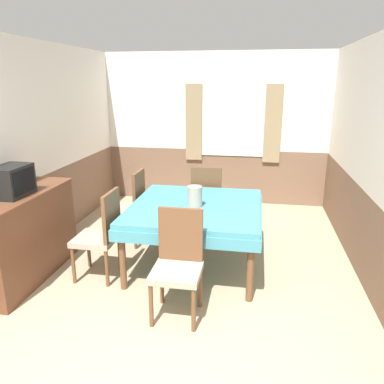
{
  "coord_description": "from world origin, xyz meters",
  "views": [
    {
      "loc": [
        0.75,
        -1.96,
        2.1
      ],
      "look_at": [
        0.04,
        2.06,
        0.9
      ],
      "focal_mm": 35.0,
      "sensor_mm": 36.0,
      "label": 1
    }
  ],
  "objects_px": {
    "chair_left_far": "(131,205)",
    "tv": "(12,181)",
    "dining_table": "(196,213)",
    "chair_head_window": "(207,198)",
    "vase": "(195,196)",
    "chair_left_near": "(102,233)",
    "sideboard": "(25,236)",
    "chair_head_near": "(178,261)"
  },
  "relations": [
    {
      "from": "chair_left_far",
      "to": "tv",
      "type": "relative_size",
      "value": 2.38
    },
    {
      "from": "dining_table",
      "to": "chair_head_window",
      "type": "distance_m",
      "value": 0.99
    },
    {
      "from": "vase",
      "to": "chair_left_far",
      "type": "bearing_deg",
      "value": 150.53
    },
    {
      "from": "chair_head_window",
      "to": "tv",
      "type": "bearing_deg",
      "value": -136.61
    },
    {
      "from": "chair_left_near",
      "to": "vase",
      "type": "distance_m",
      "value": 1.09
    },
    {
      "from": "tv",
      "to": "chair_left_far",
      "type": "bearing_deg",
      "value": 54.91
    },
    {
      "from": "chair_left_near",
      "to": "vase",
      "type": "bearing_deg",
      "value": -66.58
    },
    {
      "from": "chair_head_window",
      "to": "vase",
      "type": "distance_m",
      "value": 1.1
    },
    {
      "from": "chair_left_near",
      "to": "tv",
      "type": "bearing_deg",
      "value": 105.38
    },
    {
      "from": "dining_table",
      "to": "chair_head_window",
      "type": "xyz_separation_m",
      "value": [
        0.0,
        0.98,
        -0.12
      ]
    },
    {
      "from": "dining_table",
      "to": "tv",
      "type": "height_order",
      "value": "tv"
    },
    {
      "from": "dining_table",
      "to": "chair_left_far",
      "type": "bearing_deg",
      "value": 153.51
    },
    {
      "from": "chair_left_near",
      "to": "sideboard",
      "type": "bearing_deg",
      "value": 100.23
    },
    {
      "from": "chair_head_window",
      "to": "dining_table",
      "type": "bearing_deg",
      "value": -90.0
    },
    {
      "from": "chair_head_window",
      "to": "vase",
      "type": "relative_size",
      "value": 4.23
    },
    {
      "from": "chair_head_window",
      "to": "chair_left_near",
      "type": "bearing_deg",
      "value": -123.22
    },
    {
      "from": "dining_table",
      "to": "sideboard",
      "type": "height_order",
      "value": "sideboard"
    },
    {
      "from": "chair_head_near",
      "to": "dining_table",
      "type": "bearing_deg",
      "value": -90.0
    },
    {
      "from": "chair_head_near",
      "to": "tv",
      "type": "relative_size",
      "value": 2.38
    },
    {
      "from": "chair_head_near",
      "to": "sideboard",
      "type": "xyz_separation_m",
      "value": [
        -1.78,
        0.36,
        -0.04
      ]
    },
    {
      "from": "chair_left_near",
      "to": "chair_head_window",
      "type": "height_order",
      "value": "same"
    },
    {
      "from": "chair_left_near",
      "to": "dining_table",
      "type": "bearing_deg",
      "value": -63.51
    },
    {
      "from": "tv",
      "to": "chair_head_near",
      "type": "bearing_deg",
      "value": -8.87
    },
    {
      "from": "chair_head_near",
      "to": "chair_left_near",
      "type": "bearing_deg",
      "value": -27.93
    },
    {
      "from": "chair_head_window",
      "to": "sideboard",
      "type": "xyz_separation_m",
      "value": [
        -1.78,
        -1.61,
        -0.04
      ]
    },
    {
      "from": "chair_head_window",
      "to": "sideboard",
      "type": "distance_m",
      "value": 2.4
    },
    {
      "from": "chair_head_near",
      "to": "chair_left_near",
      "type": "relative_size",
      "value": 1.0
    },
    {
      "from": "sideboard",
      "to": "vase",
      "type": "distance_m",
      "value": 1.9
    },
    {
      "from": "chair_head_near",
      "to": "sideboard",
      "type": "height_order",
      "value": "chair_head_near"
    },
    {
      "from": "dining_table",
      "to": "chair_head_near",
      "type": "height_order",
      "value": "chair_head_near"
    },
    {
      "from": "chair_head_near",
      "to": "chair_head_window",
      "type": "height_order",
      "value": "same"
    },
    {
      "from": "chair_head_window",
      "to": "tv",
      "type": "xyz_separation_m",
      "value": [
        -1.79,
        -1.69,
        0.6
      ]
    },
    {
      "from": "sideboard",
      "to": "chair_head_window",
      "type": "bearing_deg",
      "value": 42.1
    },
    {
      "from": "chair_head_near",
      "to": "sideboard",
      "type": "distance_m",
      "value": 1.82
    },
    {
      "from": "dining_table",
      "to": "chair_left_far",
      "type": "height_order",
      "value": "chair_left_far"
    },
    {
      "from": "chair_left_far",
      "to": "tv",
      "type": "height_order",
      "value": "tv"
    },
    {
      "from": "sideboard",
      "to": "tv",
      "type": "relative_size",
      "value": 3.43
    },
    {
      "from": "chair_left_far",
      "to": "chair_head_near",
      "type": "distance_m",
      "value": 1.74
    },
    {
      "from": "chair_left_near",
      "to": "vase",
      "type": "height_order",
      "value": "chair_left_near"
    },
    {
      "from": "chair_left_near",
      "to": "sideboard",
      "type": "xyz_separation_m",
      "value": [
        -0.82,
        -0.15,
        -0.04
      ]
    },
    {
      "from": "dining_table",
      "to": "sideboard",
      "type": "xyz_separation_m",
      "value": [
        -1.78,
        -0.63,
        -0.15
      ]
    },
    {
      "from": "chair_head_window",
      "to": "tv",
      "type": "height_order",
      "value": "tv"
    }
  ]
}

